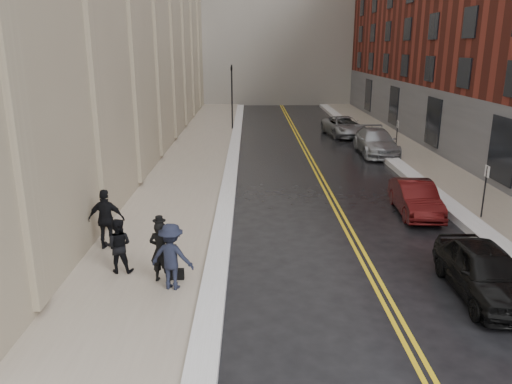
{
  "coord_description": "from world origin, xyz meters",
  "views": [
    {
      "loc": [
        -1.17,
        -10.4,
        6.6
      ],
      "look_at": [
        -0.96,
        6.66,
        1.6
      ],
      "focal_mm": 35.0,
      "sensor_mm": 36.0,
      "label": 1
    }
  ],
  "objects_px": {
    "car_black": "(485,271)",
    "pedestrian_b": "(172,256)",
    "pedestrian_main": "(161,251)",
    "car_silver_near": "(376,142)",
    "pedestrian_c": "(106,219)",
    "pedestrian_a": "(118,246)",
    "car_silver_far": "(344,126)",
    "car_maroon": "(416,198)"
  },
  "relations": [
    {
      "from": "car_black",
      "to": "car_maroon",
      "type": "height_order",
      "value": "car_black"
    },
    {
      "from": "pedestrian_a",
      "to": "car_black",
      "type": "bearing_deg",
      "value": 173.37
    },
    {
      "from": "car_silver_near",
      "to": "pedestrian_a",
      "type": "relative_size",
      "value": 3.25
    },
    {
      "from": "pedestrian_main",
      "to": "pedestrian_c",
      "type": "xyz_separation_m",
      "value": [
        -2.19,
        2.46,
        0.1
      ]
    },
    {
      "from": "pedestrian_b",
      "to": "car_silver_near",
      "type": "bearing_deg",
      "value": -103.49
    },
    {
      "from": "pedestrian_a",
      "to": "pedestrian_b",
      "type": "relative_size",
      "value": 0.88
    },
    {
      "from": "car_silver_near",
      "to": "pedestrian_b",
      "type": "height_order",
      "value": "pedestrian_b"
    },
    {
      "from": "car_silver_near",
      "to": "pedestrian_main",
      "type": "bearing_deg",
      "value": -119.14
    },
    {
      "from": "car_silver_near",
      "to": "car_silver_far",
      "type": "relative_size",
      "value": 1.04
    },
    {
      "from": "car_silver_near",
      "to": "pedestrian_b",
      "type": "distance_m",
      "value": 21.04
    },
    {
      "from": "pedestrian_a",
      "to": "car_maroon",
      "type": "bearing_deg",
      "value": -151.27
    },
    {
      "from": "car_silver_near",
      "to": "car_silver_far",
      "type": "height_order",
      "value": "car_silver_near"
    },
    {
      "from": "pedestrian_a",
      "to": "car_silver_far",
      "type": "bearing_deg",
      "value": -113.86
    },
    {
      "from": "car_black",
      "to": "car_silver_near",
      "type": "bearing_deg",
      "value": 86.41
    },
    {
      "from": "car_black",
      "to": "pedestrian_b",
      "type": "distance_m",
      "value": 8.53
    },
    {
      "from": "car_maroon",
      "to": "car_silver_near",
      "type": "distance_m",
      "value": 11.81
    },
    {
      "from": "pedestrian_c",
      "to": "car_maroon",
      "type": "bearing_deg",
      "value": -160.71
    },
    {
      "from": "car_maroon",
      "to": "car_silver_far",
      "type": "xyz_separation_m",
      "value": [
        0.45,
        18.51,
        0.05
      ]
    },
    {
      "from": "car_black",
      "to": "car_silver_far",
      "type": "relative_size",
      "value": 0.82
    },
    {
      "from": "car_black",
      "to": "car_silver_near",
      "type": "xyz_separation_m",
      "value": [
        1.6,
        18.71,
        0.06
      ]
    },
    {
      "from": "pedestrian_a",
      "to": "pedestrian_c",
      "type": "height_order",
      "value": "pedestrian_c"
    },
    {
      "from": "car_silver_far",
      "to": "pedestrian_a",
      "type": "height_order",
      "value": "pedestrian_a"
    },
    {
      "from": "car_black",
      "to": "pedestrian_main",
      "type": "relative_size",
      "value": 2.32
    },
    {
      "from": "car_silver_far",
      "to": "pedestrian_a",
      "type": "distance_m",
      "value": 26.55
    },
    {
      "from": "pedestrian_b",
      "to": "pedestrian_c",
      "type": "bearing_deg",
      "value": -33.12
    },
    {
      "from": "car_silver_near",
      "to": "pedestrian_main",
      "type": "xyz_separation_m",
      "value": [
        -10.49,
        -18.02,
        0.28
      ]
    },
    {
      "from": "car_maroon",
      "to": "pedestrian_a",
      "type": "bearing_deg",
      "value": -148.66
    },
    {
      "from": "car_silver_far",
      "to": "car_maroon",
      "type": "bearing_deg",
      "value": -99.33
    },
    {
      "from": "car_maroon",
      "to": "pedestrian_a",
      "type": "xyz_separation_m",
      "value": [
        -10.6,
        -5.64,
        0.31
      ]
    },
    {
      "from": "car_black",
      "to": "pedestrian_b",
      "type": "xyz_separation_m",
      "value": [
        -8.52,
        0.26,
        0.37
      ]
    },
    {
      "from": "pedestrian_b",
      "to": "car_black",
      "type": "bearing_deg",
      "value": -166.49
    },
    {
      "from": "car_maroon",
      "to": "car_black",
      "type": "bearing_deg",
      "value": -89.56
    },
    {
      "from": "pedestrian_main",
      "to": "pedestrian_c",
      "type": "distance_m",
      "value": 3.3
    },
    {
      "from": "pedestrian_main",
      "to": "car_maroon",
      "type": "bearing_deg",
      "value": -132.39
    },
    {
      "from": "car_maroon",
      "to": "pedestrian_c",
      "type": "xyz_separation_m",
      "value": [
        -11.44,
        -3.82,
        0.49
      ]
    },
    {
      "from": "car_silver_near",
      "to": "car_black",
      "type": "bearing_deg",
      "value": -93.82
    },
    {
      "from": "pedestrian_main",
      "to": "pedestrian_b",
      "type": "height_order",
      "value": "pedestrian_b"
    },
    {
      "from": "pedestrian_main",
      "to": "pedestrian_a",
      "type": "height_order",
      "value": "pedestrian_main"
    },
    {
      "from": "car_silver_near",
      "to": "pedestrian_main",
      "type": "distance_m",
      "value": 20.85
    },
    {
      "from": "car_black",
      "to": "pedestrian_c",
      "type": "bearing_deg",
      "value": 165.46
    },
    {
      "from": "car_silver_near",
      "to": "pedestrian_c",
      "type": "bearing_deg",
      "value": -128.11
    },
    {
      "from": "car_silver_near",
      "to": "pedestrian_a",
      "type": "distance_m",
      "value": 21.04
    }
  ]
}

